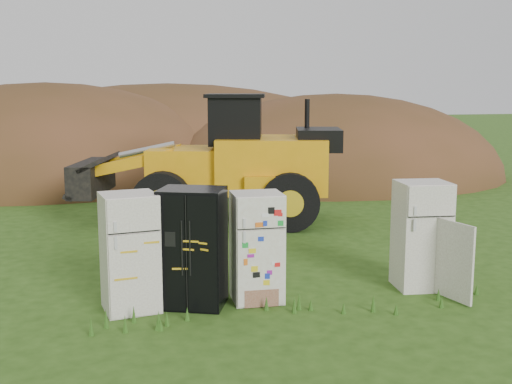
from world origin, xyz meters
TOP-DOWN VIEW (x-y plane):
  - ground at (0.00, 0.00)m, footprint 120.00×120.00m
  - fridge_leftmost at (-2.53, -0.00)m, footprint 0.91×0.89m
  - fridge_black_side at (-1.56, -0.02)m, footprint 1.19×1.07m
  - fridge_sticker at (-0.54, -0.02)m, footprint 0.81×0.75m
  - fridge_open_door at (2.34, -0.02)m, footprint 0.91×0.85m
  - wheel_loader at (-0.40, 6.25)m, footprint 7.12×4.34m
  - dirt_mound_right at (5.49, 12.66)m, footprint 13.01×9.54m
  - dirt_mound_left at (-4.81, 14.62)m, footprint 13.79×10.34m
  - dirt_mound_back at (-0.12, 17.85)m, footprint 19.58×13.05m

SIDE VIEW (x-z plane):
  - ground at x=0.00m, z-range 0.00..0.00m
  - dirt_mound_right at x=5.49m, z-range -3.13..3.13m
  - dirt_mound_left at x=-4.81m, z-range -3.54..3.54m
  - dirt_mound_back at x=-0.12m, z-range -3.52..3.52m
  - fridge_sticker at x=-0.54m, z-range 0.00..1.75m
  - fridge_leftmost at x=-2.53m, z-range 0.00..1.82m
  - fridge_open_door at x=2.34m, z-range 0.00..1.83m
  - fridge_black_side at x=-1.56m, z-range 0.00..1.86m
  - wheel_loader at x=-0.40m, z-range 0.00..3.22m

